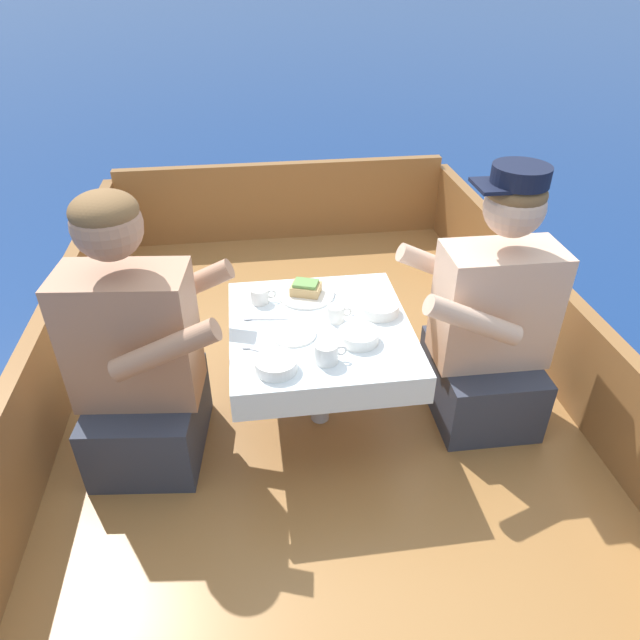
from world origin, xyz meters
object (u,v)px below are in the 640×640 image
at_px(coffee_cup_starboard, 260,295).
at_px(coffee_cup_center, 327,352).
at_px(person_port, 139,361).
at_px(sandwich, 306,288).
at_px(coffee_cup_port, 336,313).
at_px(person_starboard, 489,327).

xyz_separation_m(coffee_cup_starboard, coffee_cup_center, (0.19, -0.39, 0.01)).
height_order(person_port, coffee_cup_starboard, person_port).
bearing_deg(sandwich, person_port, -155.23).
relative_size(coffee_cup_port, coffee_cup_center, 0.84).
bearing_deg(coffee_cup_center, person_starboard, 16.33).
distance_m(sandwich, coffee_cup_center, 0.41).
xyz_separation_m(person_starboard, coffee_cup_starboard, (-0.81, 0.20, 0.08)).
bearing_deg(sandwich, person_starboard, -19.79).
bearing_deg(person_port, coffee_cup_port, 13.68).
bearing_deg(person_starboard, coffee_cup_port, -3.81).
distance_m(coffee_cup_port, coffee_cup_center, 0.24).
bearing_deg(sandwich, coffee_cup_starboard, -171.75).
height_order(person_port, coffee_cup_center, person_port).
height_order(person_starboard, coffee_cup_center, person_starboard).
bearing_deg(coffee_cup_starboard, person_port, -149.37).
bearing_deg(sandwich, coffee_cup_center, -87.55).
bearing_deg(coffee_cup_starboard, person_starboard, -14.19).
distance_m(person_starboard, coffee_cup_center, 0.65).
height_order(coffee_cup_starboard, coffee_cup_center, coffee_cup_center).
xyz_separation_m(sandwich, coffee_cup_port, (0.09, -0.18, -0.00)).
relative_size(sandwich, coffee_cup_starboard, 1.34).
height_order(person_port, sandwich, person_port).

